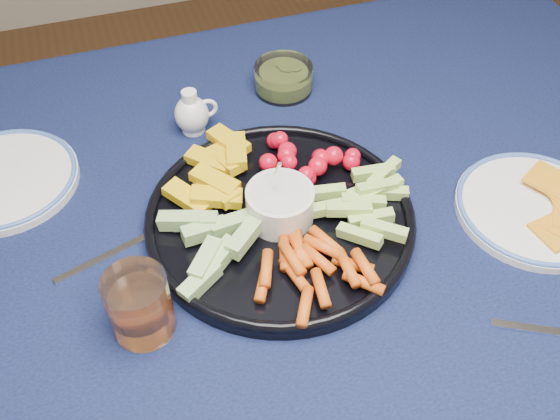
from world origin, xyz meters
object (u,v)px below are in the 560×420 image
object	(u,v)px
pickle_bowl	(284,79)
side_plate_extra	(4,179)
crudite_platter	(279,215)
cheese_plate	(535,206)
creamer_pitcher	(192,114)
juice_tumbler	(140,308)
dining_table	(238,264)

from	to	relation	value
pickle_bowl	side_plate_extra	size ratio (longest dim) A/B	0.46
crudite_platter	cheese_plate	bearing A→B (deg)	-14.28
cheese_plate	pickle_bowl	bearing A→B (deg)	122.60
creamer_pitcher	cheese_plate	xyz separation A→B (m)	(0.44, -0.35, -0.02)
creamer_pitcher	pickle_bowl	bearing A→B (deg)	18.38
cheese_plate	juice_tumbler	world-z (taller)	juice_tumbler
dining_table	side_plate_extra	world-z (taller)	side_plate_extra
dining_table	creamer_pitcher	distance (m)	0.27
creamer_pitcher	side_plate_extra	world-z (taller)	creamer_pitcher
dining_table	side_plate_extra	xyz separation A→B (m)	(-0.32, 0.20, 0.10)
pickle_bowl	cheese_plate	world-z (taller)	pickle_bowl
dining_table	creamer_pitcher	world-z (taller)	creamer_pitcher
crudite_platter	juice_tumbler	size ratio (longest dim) A/B	4.12
pickle_bowl	cheese_plate	distance (m)	0.48
side_plate_extra	crudite_platter	bearing A→B (deg)	-29.89
pickle_bowl	juice_tumbler	size ratio (longest dim) A/B	1.11
creamer_pitcher	pickle_bowl	size ratio (longest dim) A/B	0.76
cheese_plate	creamer_pitcher	bearing A→B (deg)	141.88
creamer_pitcher	juice_tumbler	size ratio (longest dim) A/B	0.84
crudite_platter	cheese_plate	world-z (taller)	crudite_platter
crudite_platter	creamer_pitcher	world-z (taller)	crudite_platter
creamer_pitcher	cheese_plate	bearing A→B (deg)	-38.12
pickle_bowl	creamer_pitcher	bearing A→B (deg)	-161.62
juice_tumbler	creamer_pitcher	bearing A→B (deg)	67.65
side_plate_extra	dining_table	bearing A→B (deg)	-32.39
dining_table	pickle_bowl	distance (m)	0.36
crudite_platter	side_plate_extra	world-z (taller)	crudite_platter
creamer_pitcher	pickle_bowl	world-z (taller)	creamer_pitcher
side_plate_extra	cheese_plate	bearing A→B (deg)	-22.59
dining_table	pickle_bowl	bearing A→B (deg)	59.50
pickle_bowl	crudite_platter	bearing A→B (deg)	-109.81
creamer_pitcher	cheese_plate	world-z (taller)	creamer_pitcher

